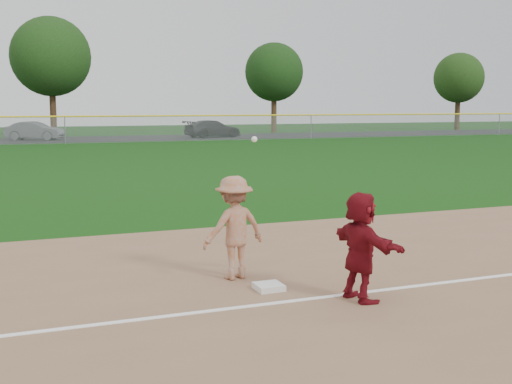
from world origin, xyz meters
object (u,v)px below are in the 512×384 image
object	(u,v)px
first_base	(269,287)
base_runner	(361,246)
car_mid	(35,131)
car_right	(213,129)

from	to	relation	value
first_base	base_runner	bearing A→B (deg)	-42.89
car_mid	car_right	xyz separation A→B (m)	(14.79, -0.93, -0.00)
car_mid	car_right	bearing A→B (deg)	-69.92
car_right	first_base	bearing A→B (deg)	150.90
first_base	car_mid	xyz separation A→B (m)	(-1.44, 46.16, 0.69)
base_runner	car_mid	size ratio (longest dim) A/B	0.35
first_base	car_mid	distance (m)	46.19
car_mid	first_base	bearing A→B (deg)	-154.55
first_base	car_mid	world-z (taller)	car_mid
base_runner	car_right	size ratio (longest dim) A/B	0.31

